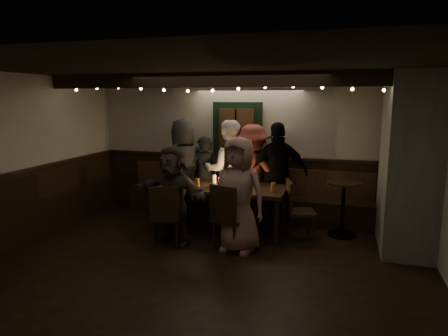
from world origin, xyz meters
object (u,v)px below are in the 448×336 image
(person_d, at_px, (252,174))
(person_g, at_px, (238,195))
(person_c, at_px, (228,170))
(person_f, at_px, (173,195))
(dining_table, at_px, (220,190))
(chair_end, at_px, (295,206))
(person_b, at_px, (204,177))
(chair_near_right, at_px, (227,214))
(person_e, at_px, (278,174))
(chair_near_left, at_px, (165,213))
(person_a, at_px, (184,168))
(high_top, at_px, (343,202))

(person_d, xyz_separation_m, person_g, (0.13, -1.48, -0.04))
(person_c, xyz_separation_m, person_f, (-0.46, -1.44, -0.15))
(dining_table, relative_size, chair_end, 2.30)
(chair_end, bearing_deg, person_b, 158.51)
(dining_table, xyz_separation_m, person_f, (-0.52, -0.75, 0.06))
(dining_table, xyz_separation_m, person_d, (0.39, 0.71, 0.17))
(chair_near_right, distance_m, person_d, 1.58)
(person_c, relative_size, person_e, 1.01)
(person_b, distance_m, person_e, 1.38)
(chair_near_left, bearing_deg, person_b, 88.21)
(dining_table, height_order, person_g, person_g)
(chair_end, distance_m, person_a, 2.30)
(chair_near_right, distance_m, person_e, 1.65)
(person_c, relative_size, person_d, 1.04)
(person_b, relative_size, person_d, 0.88)
(chair_end, height_order, person_c, person_c)
(person_g, bearing_deg, person_a, 145.14)
(chair_near_left, height_order, person_a, person_a)
(person_d, bearing_deg, person_c, 2.93)
(chair_near_right, bearing_deg, person_g, 26.78)
(person_e, bearing_deg, high_top, 141.53)
(person_a, bearing_deg, person_e, 158.36)
(person_c, bearing_deg, person_a, -17.62)
(person_b, distance_m, person_g, 1.79)
(chair_end, height_order, person_g, person_g)
(dining_table, bearing_deg, person_a, 145.28)
(chair_near_right, height_order, person_b, person_b)
(dining_table, relative_size, person_e, 1.20)
(person_e, bearing_deg, person_c, -20.74)
(chair_end, distance_m, person_c, 1.54)
(chair_near_right, xyz_separation_m, person_b, (-0.89, 1.52, 0.21))
(person_d, distance_m, person_g, 1.48)
(chair_near_left, distance_m, high_top, 2.86)
(chair_end, xyz_separation_m, person_b, (-1.78, 0.70, 0.24))
(person_g, bearing_deg, person_c, 121.24)
(chair_end, relative_size, person_g, 0.56)
(person_f, bearing_deg, person_a, 123.39)
(chair_near_left, distance_m, chair_near_right, 0.95)
(person_b, distance_m, person_d, 0.92)
(dining_table, xyz_separation_m, chair_near_right, (0.37, -0.84, -0.15))
(person_c, bearing_deg, chair_near_left, 51.16)
(dining_table, relative_size, chair_near_left, 2.29)
(chair_near_right, bearing_deg, chair_near_left, -174.01)
(person_e, distance_m, person_f, 2.00)
(person_b, bearing_deg, chair_near_left, 66.58)
(person_a, relative_size, person_g, 1.10)
(chair_near_left, bearing_deg, person_c, 72.67)
(dining_table, bearing_deg, person_e, 39.53)
(chair_near_right, relative_size, chair_end, 1.06)
(dining_table, distance_m, person_a, 1.13)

